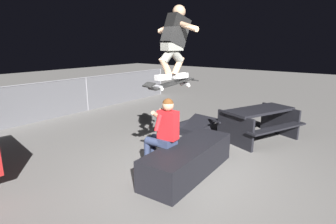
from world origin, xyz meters
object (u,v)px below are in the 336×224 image
Objects in this scene: person_sitting_on_ledge at (163,131)px; picnic_table_back at (259,119)px; skater_airborne at (175,39)px; kicker_ramp at (195,129)px; skateboard at (172,84)px; ledge_box_main at (188,159)px.

picnic_table_back is (2.75, -0.74, -0.26)m from person_sitting_on_ledge.
skater_airborne is 1.02× the size of kicker_ramp.
person_sitting_on_ledge reaches higher than kicker_ramp.
kicker_ramp is at bearing 105.60° from picnic_table_back.
skater_airborne is 0.54× the size of picnic_table_back.
skater_airborne is at bearing -96.55° from person_sitting_on_ledge.
person_sitting_on_ledge is 1.31× the size of skateboard.
ledge_box_main is 2.08m from skater_airborne.
picnic_table_back is at bearing -15.14° from person_sitting_on_ledge.
person_sitting_on_ledge is 0.91m from skateboard.
picnic_table_back reaches higher than kicker_ramp.
skateboard reaches higher than picnic_table_back.
person_sitting_on_ledge is at bearing 118.02° from ledge_box_main.
picnic_table_back is at bearing -7.68° from ledge_box_main.
skater_airborne reaches higher than skateboard.
kicker_ramp is at bearing 18.14° from person_sitting_on_ledge.
skater_airborne is at bearing 151.62° from ledge_box_main.
kicker_ramp is at bearing 28.84° from ledge_box_main.
skater_airborne is at bearing 170.32° from picnic_table_back.
skater_airborne is at bearing -156.37° from kicker_ramp.
kicker_ramp is (2.11, 1.16, -0.19)m from ledge_box_main.
skateboard is 0.95× the size of kicker_ramp.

